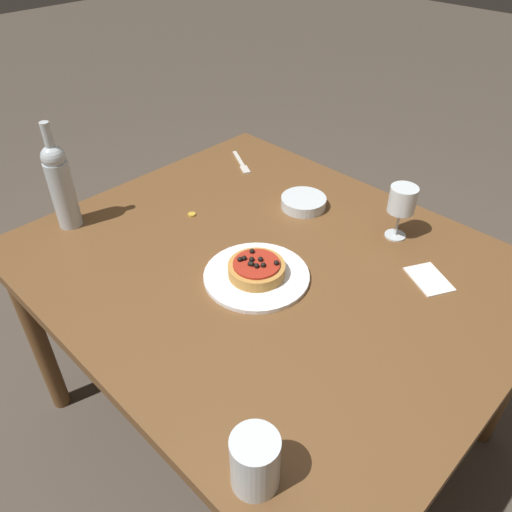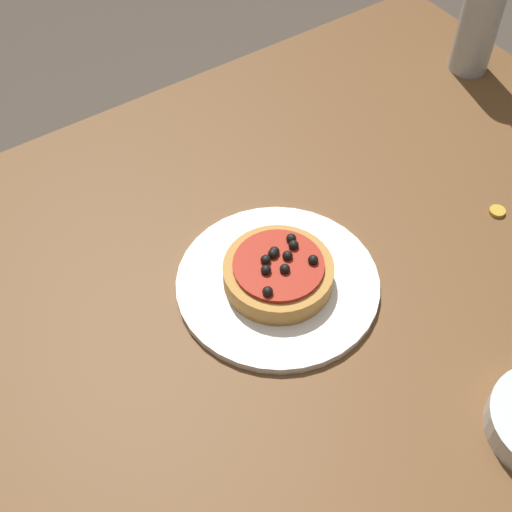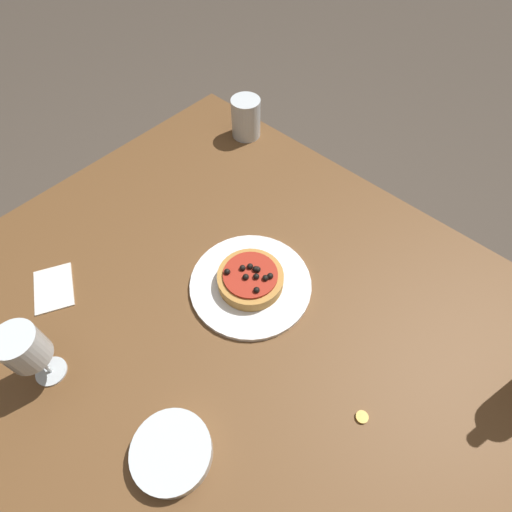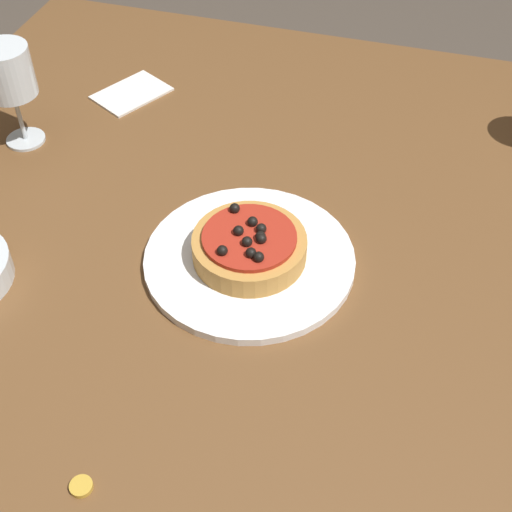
{
  "view_description": "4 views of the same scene",
  "coord_description": "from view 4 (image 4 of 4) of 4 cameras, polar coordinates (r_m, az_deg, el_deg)",
  "views": [
    {
      "loc": [
        0.73,
        -0.79,
        1.59
      ],
      "look_at": [
        0.03,
        -0.08,
        0.82
      ],
      "focal_mm": 35.0,
      "sensor_mm": 36.0,
      "label": 1
    },
    {
      "loc": [
        0.38,
        0.41,
        1.52
      ],
      "look_at": [
        0.06,
        -0.07,
        0.82
      ],
      "focal_mm": 50.0,
      "sensor_mm": 36.0,
      "label": 2
    },
    {
      "loc": [
        -0.31,
        0.28,
        1.52
      ],
      "look_at": [
        0.03,
        -0.1,
        0.81
      ],
      "focal_mm": 28.0,
      "sensor_mm": 36.0,
      "label": 3
    },
    {
      "loc": [
        -0.61,
        -0.27,
        1.41
      ],
      "look_at": [
        -0.0,
        -0.09,
        0.77
      ],
      "focal_mm": 50.0,
      "sensor_mm": 36.0,
      "label": 4
    }
  ],
  "objects": [
    {
      "name": "ground_plane",
      "position": [
        1.56,
        -3.27,
        -19.52
      ],
      "size": [
        14.0,
        14.0,
        0.0
      ],
      "primitive_type": "plane",
      "color": "#4C4238"
    },
    {
      "name": "dinner_plate",
      "position": [
        0.95,
        -0.52,
        -0.26
      ],
      "size": [
        0.28,
        0.28,
        0.01
      ],
      "color": "white",
      "rests_on": "dining_table"
    },
    {
      "name": "bottle_cap",
      "position": [
        0.78,
        -13.87,
        -17.44
      ],
      "size": [
        0.02,
        0.02,
        0.01
      ],
      "color": "gold",
      "rests_on": "dining_table"
    },
    {
      "name": "dining_table",
      "position": [
        1.01,
        -4.77,
        -3.7
      ],
      "size": [
        1.3,
        1.1,
        0.73
      ],
      "color": "brown",
      "rests_on": "ground_plane"
    },
    {
      "name": "wine_glass",
      "position": [
        1.15,
        -19.25,
        13.56
      ],
      "size": [
        0.08,
        0.08,
        0.16
      ],
      "color": "silver",
      "rests_on": "dining_table"
    },
    {
      "name": "pizza",
      "position": [
        0.93,
        -0.54,
        0.8
      ],
      "size": [
        0.15,
        0.15,
        0.05
      ],
      "color": "#BC843D",
      "rests_on": "dinner_plate"
    },
    {
      "name": "paper_napkin",
      "position": [
        1.28,
        -9.93,
        12.7
      ],
      "size": [
        0.15,
        0.13,
        0.0
      ],
      "color": "silver",
      "rests_on": "dining_table"
    }
  ]
}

